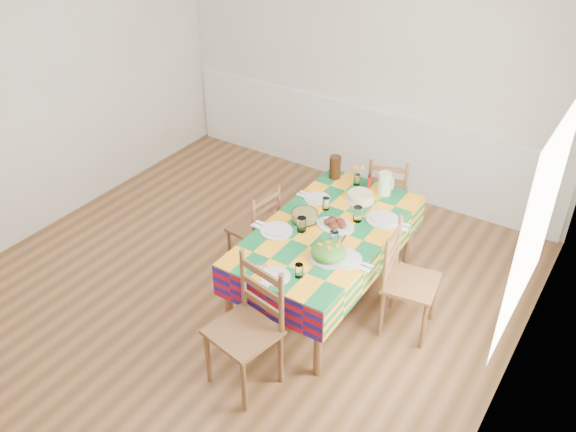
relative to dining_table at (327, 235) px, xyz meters
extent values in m
cube|color=brown|center=(-0.66, -0.57, -0.64)|extent=(4.50, 5.00, 0.04)
cube|color=beige|center=(-0.66, 1.95, 0.73)|extent=(4.50, 0.04, 2.70)
cube|color=beige|center=(-2.93, -0.57, 0.73)|extent=(0.04, 5.00, 2.70)
cube|color=beige|center=(1.61, -0.57, 0.73)|extent=(0.04, 5.00, 2.70)
cube|color=white|center=(-0.66, 1.90, 0.28)|extent=(4.41, 0.06, 0.04)
cube|color=white|center=(-0.66, 1.92, -0.17)|extent=(4.41, 0.03, 0.90)
plane|color=white|center=(1.57, -0.27, 0.88)|extent=(0.00, 1.40, 1.40)
cylinder|color=brown|center=(-0.41, -0.82, -0.30)|extent=(0.06, 0.06, 0.65)
cylinder|color=brown|center=(0.41, -0.82, -0.30)|extent=(0.06, 0.06, 0.65)
cylinder|color=brown|center=(-0.41, 0.82, -0.30)|extent=(0.06, 0.06, 0.65)
cylinder|color=brown|center=(0.41, 0.82, -0.30)|extent=(0.06, 0.06, 0.65)
cube|color=brown|center=(0.00, 0.00, 0.05)|extent=(0.92, 1.76, 0.04)
cube|color=maroon|center=(0.00, 0.00, 0.07)|extent=(0.96, 1.79, 0.01)
cube|color=maroon|center=(-0.48, 0.00, -0.07)|extent=(0.01, 1.79, 0.28)
cube|color=maroon|center=(0.48, 0.00, -0.07)|extent=(0.01, 1.79, 0.28)
cube|color=maroon|center=(0.00, -0.90, -0.07)|extent=(0.96, 0.01, 0.28)
cube|color=maroon|center=(0.00, 0.90, -0.07)|extent=(0.96, 0.01, 0.28)
cylinder|color=silver|center=(0.00, -0.76, 0.08)|extent=(0.22, 0.22, 0.01)
cylinder|color=silver|center=(0.00, -0.76, 0.09)|extent=(0.16, 0.16, 0.00)
cylinder|color=white|center=(0.14, -0.66, 0.13)|extent=(0.06, 0.06, 0.11)
cube|color=white|center=(-0.15, -0.76, 0.08)|extent=(0.08, 0.08, 0.00)
cube|color=silver|center=(-0.17, -0.76, 0.08)|extent=(0.01, 0.14, 0.00)
cube|color=silver|center=(-0.14, -0.76, 0.08)|extent=(0.01, 0.16, 0.00)
cylinder|color=silver|center=(-0.32, -0.27, 0.08)|extent=(0.26, 0.26, 0.01)
cylinder|color=silver|center=(-0.32, -0.27, 0.09)|extent=(0.19, 0.19, 0.01)
cylinder|color=white|center=(-0.15, -0.16, 0.14)|extent=(0.07, 0.07, 0.13)
cube|color=white|center=(-0.50, -0.27, 0.08)|extent=(0.10, 0.10, 0.01)
cube|color=silver|center=(-0.52, -0.27, 0.08)|extent=(0.17, 0.01, 0.00)
cube|color=silver|center=(-0.48, -0.27, 0.08)|extent=(0.20, 0.01, 0.00)
cylinder|color=silver|center=(-0.30, 0.34, 0.08)|extent=(0.23, 0.23, 0.01)
cylinder|color=silver|center=(-0.30, 0.34, 0.09)|extent=(0.16, 0.16, 0.01)
cylinder|color=white|center=(-0.16, 0.24, 0.13)|extent=(0.06, 0.06, 0.11)
cube|color=white|center=(-0.45, 0.34, 0.08)|extent=(0.08, 0.08, 0.01)
cube|color=silver|center=(-0.47, 0.34, 0.08)|extent=(0.14, 0.01, 0.00)
cube|color=silver|center=(-0.43, 0.34, 0.08)|extent=(0.17, 0.01, 0.00)
cylinder|color=silver|center=(0.32, -0.30, 0.08)|extent=(0.26, 0.26, 0.01)
cylinder|color=silver|center=(0.32, -0.30, 0.09)|extent=(0.18, 0.18, 0.01)
cylinder|color=white|center=(0.16, -0.19, 0.14)|extent=(0.07, 0.07, 0.13)
cube|color=white|center=(0.49, -0.30, 0.08)|extent=(0.10, 0.10, 0.01)
cube|color=silver|center=(0.48, -0.30, 0.08)|extent=(0.16, 0.01, 0.00)
cube|color=silver|center=(0.51, -0.30, 0.08)|extent=(0.19, 0.01, 0.00)
cylinder|color=silver|center=(0.32, 0.34, 0.08)|extent=(0.27, 0.27, 0.01)
cylinder|color=silver|center=(0.32, 0.34, 0.09)|extent=(0.19, 0.19, 0.01)
cylinder|color=white|center=(0.15, 0.22, 0.14)|extent=(0.08, 0.08, 0.13)
cube|color=white|center=(0.51, 0.34, 0.08)|extent=(0.10, 0.10, 0.01)
cube|color=silver|center=(0.49, 0.34, 0.08)|extent=(0.17, 0.01, 0.00)
cube|color=silver|center=(0.53, 0.34, 0.08)|extent=(0.20, 0.01, 0.00)
ellipsoid|color=silver|center=(0.04, 0.05, 0.08)|extent=(0.33, 0.23, 0.02)
ellipsoid|color=black|center=(0.10, 0.05, 0.12)|extent=(0.09, 0.07, 0.05)
ellipsoid|color=black|center=(0.06, 0.09, 0.12)|extent=(0.09, 0.07, 0.05)
ellipsoid|color=black|center=(0.00, 0.08, 0.12)|extent=(0.09, 0.07, 0.05)
ellipsoid|color=black|center=(-0.01, 0.03, 0.12)|extent=(0.09, 0.07, 0.05)
ellipsoid|color=black|center=(0.05, 0.00, 0.12)|extent=(0.09, 0.07, 0.05)
cylinder|color=silver|center=(0.20, -0.34, 0.08)|extent=(0.30, 0.30, 0.01)
ellipsoid|color=#194411|center=(0.20, -0.34, 0.13)|extent=(0.27, 0.27, 0.12)
cube|color=orange|center=(0.14, -0.37, 0.19)|extent=(0.04, 0.03, 0.01)
cube|color=orange|center=(0.18, -0.31, 0.19)|extent=(0.04, 0.04, 0.01)
cube|color=orange|center=(0.22, -0.37, 0.19)|extent=(0.03, 0.04, 0.01)
cube|color=orange|center=(0.26, -0.31, 0.19)|extent=(0.04, 0.04, 0.01)
cylinder|color=white|center=(-0.22, -0.01, 0.12)|extent=(0.22, 0.22, 0.08)
cylinder|color=#CEC46D|center=(-0.22, -0.01, 0.12)|extent=(0.20, 0.20, 0.07)
cylinder|color=silver|center=(0.02, 0.53, 0.08)|extent=(0.26, 0.26, 0.01)
cylinder|color=tan|center=(0.02, 0.53, 0.12)|extent=(0.22, 0.22, 0.06)
cube|color=black|center=(0.15, -0.12, 0.08)|extent=(0.10, 0.24, 0.01)
cube|color=black|center=(0.19, -0.10, 0.08)|extent=(0.05, 0.25, 0.01)
cylinder|color=white|center=(-0.13, 0.75, 0.13)|extent=(0.06, 0.06, 0.10)
cylinder|color=#437D29|center=(-0.15, 0.75, 0.17)|extent=(0.01, 0.01, 0.14)
ellipsoid|color=orange|center=(-0.17, 0.75, 0.24)|extent=(0.05, 0.05, 0.02)
cylinder|color=#437D29|center=(-0.12, 0.76, 0.17)|extent=(0.01, 0.01, 0.14)
ellipsoid|color=orange|center=(-0.10, 0.77, 0.25)|extent=(0.05, 0.05, 0.02)
cylinder|color=#437D29|center=(-0.13, 0.74, 0.17)|extent=(0.01, 0.01, 0.14)
ellipsoid|color=orange|center=(-0.13, 0.72, 0.26)|extent=(0.05, 0.05, 0.02)
cylinder|color=red|center=(-0.01, 0.76, 0.14)|extent=(0.03, 0.03, 0.14)
cylinder|color=#BEDB9A|center=(0.15, 0.74, 0.18)|extent=(0.12, 0.12, 0.21)
cylinder|color=black|center=(-0.36, 0.75, 0.18)|extent=(0.11, 0.11, 0.22)
cube|color=silver|center=(-0.02, -0.88, 0.09)|extent=(0.08, 0.02, 0.02)
cylinder|color=brown|center=(-0.22, -1.31, -0.39)|extent=(0.04, 0.04, 0.48)
cylinder|color=brown|center=(0.15, -1.39, -0.39)|extent=(0.04, 0.04, 0.48)
cylinder|color=brown|center=(-0.15, -0.96, -0.39)|extent=(0.04, 0.04, 0.48)
cylinder|color=brown|center=(0.22, -1.03, -0.39)|extent=(0.04, 0.04, 0.48)
cube|color=brown|center=(0.00, -1.17, -0.13)|extent=(0.52, 0.50, 0.03)
cylinder|color=brown|center=(-0.15, -0.95, 0.12)|extent=(0.04, 0.04, 0.53)
cylinder|color=brown|center=(0.22, -1.02, 0.12)|extent=(0.04, 0.04, 0.53)
cube|color=brown|center=(0.04, -0.99, 0.01)|extent=(0.38, 0.09, 0.05)
cube|color=brown|center=(0.04, -0.99, 0.15)|extent=(0.38, 0.09, 0.05)
cube|color=brown|center=(0.04, -0.99, 0.28)|extent=(0.38, 0.09, 0.05)
cylinder|color=brown|center=(0.10, 1.38, -0.42)|extent=(0.03, 0.03, 0.41)
cylinder|color=brown|center=(-0.21, 1.26, -0.42)|extent=(0.03, 0.03, 0.41)
cylinder|color=brown|center=(0.21, 1.09, -0.42)|extent=(0.03, 0.03, 0.41)
cylinder|color=brown|center=(-0.10, 0.97, -0.42)|extent=(0.03, 0.03, 0.41)
cube|color=brown|center=(0.00, 1.17, -0.20)|extent=(0.49, 0.48, 0.03)
cylinder|color=brown|center=(0.21, 1.08, 0.01)|extent=(0.03, 0.03, 0.46)
cylinder|color=brown|center=(-0.10, 0.96, 0.01)|extent=(0.03, 0.03, 0.46)
cube|color=brown|center=(0.06, 1.02, -0.08)|extent=(0.31, 0.13, 0.05)
cube|color=brown|center=(0.06, 1.02, 0.04)|extent=(0.31, 0.13, 0.05)
cube|color=brown|center=(0.06, 1.02, 0.16)|extent=(0.31, 0.13, 0.05)
cylinder|color=brown|center=(-0.89, 0.18, -0.42)|extent=(0.03, 0.03, 0.41)
cylinder|color=brown|center=(-0.93, -0.14, -0.42)|extent=(0.03, 0.03, 0.41)
cylinder|color=brown|center=(-0.59, 0.14, -0.42)|extent=(0.03, 0.03, 0.41)
cylinder|color=brown|center=(-0.62, -0.18, -0.42)|extent=(0.03, 0.03, 0.41)
cube|color=brown|center=(-0.76, 0.00, -0.20)|extent=(0.40, 0.42, 0.03)
cylinder|color=brown|center=(-0.58, 0.14, 0.01)|extent=(0.03, 0.03, 0.45)
cylinder|color=brown|center=(-0.61, -0.18, 0.01)|extent=(0.03, 0.03, 0.45)
cube|color=brown|center=(-0.60, -0.02, -0.08)|extent=(0.06, 0.33, 0.05)
cube|color=brown|center=(-0.60, -0.02, 0.04)|extent=(0.06, 0.33, 0.05)
cube|color=brown|center=(-0.60, -0.02, 0.15)|extent=(0.06, 0.33, 0.05)
cylinder|color=brown|center=(0.95, -0.15, -0.40)|extent=(0.04, 0.04, 0.44)
cylinder|color=brown|center=(0.90, 0.20, -0.40)|extent=(0.04, 0.04, 0.44)
cylinder|color=brown|center=(0.62, -0.20, -0.40)|extent=(0.04, 0.04, 0.44)
cylinder|color=brown|center=(0.56, 0.15, -0.40)|extent=(0.04, 0.04, 0.44)
cube|color=brown|center=(0.76, 0.00, -0.17)|extent=(0.45, 0.47, 0.03)
cylinder|color=brown|center=(0.61, -0.20, 0.07)|extent=(0.04, 0.04, 0.49)
cylinder|color=brown|center=(0.55, 0.15, 0.07)|extent=(0.04, 0.04, 0.49)
cube|color=brown|center=(0.58, -0.03, -0.03)|extent=(0.07, 0.35, 0.05)
cube|color=brown|center=(0.58, -0.03, 0.10)|extent=(0.07, 0.35, 0.05)
cube|color=brown|center=(0.58, -0.03, 0.22)|extent=(0.07, 0.35, 0.05)
camera|label=1|loc=(1.95, -3.60, 2.87)|focal=38.00mm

